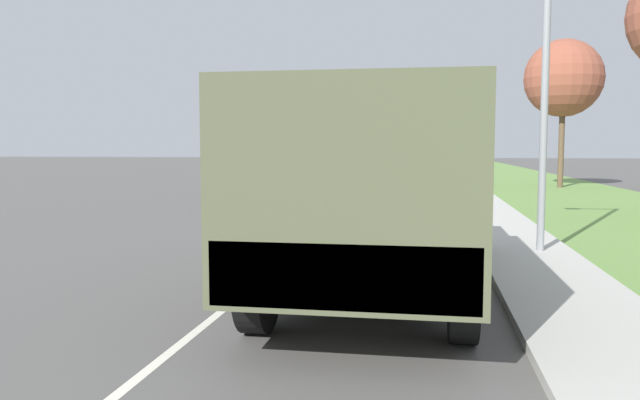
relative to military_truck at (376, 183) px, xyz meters
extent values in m
plane|color=#565451|center=(-1.84, 27.36, -1.59)|extent=(180.00, 180.00, 0.00)
cube|color=silver|center=(-1.84, 27.36, -1.58)|extent=(0.12, 120.00, 0.00)
cube|color=beige|center=(2.66, 27.36, -1.53)|extent=(1.80, 120.00, 0.12)
cube|color=#6B9347|center=(7.06, 27.36, -1.58)|extent=(7.00, 120.00, 0.02)
cube|color=#545B3D|center=(0.00, 2.89, -0.05)|extent=(2.57, 2.15, 1.86)
cube|color=#4C5138|center=(0.00, -0.94, 0.10)|extent=(2.57, 5.52, 2.17)
cube|color=#545B3D|center=(0.00, -3.65, -0.63)|extent=(2.44, 0.10, 0.60)
cube|color=red|center=(-0.96, -3.67, -0.43)|extent=(0.12, 0.06, 0.12)
cube|color=red|center=(0.96, -3.67, -0.43)|extent=(0.12, 0.06, 0.12)
cylinder|color=black|center=(-1.13, 2.78, -1.01)|extent=(0.30, 1.15, 1.15)
cylinder|color=black|center=(1.13, 2.78, -1.01)|extent=(0.30, 1.15, 1.15)
cylinder|color=black|center=(-1.13, -2.32, -1.01)|extent=(0.30, 1.15, 1.15)
cylinder|color=black|center=(1.13, -2.32, -1.01)|extent=(0.30, 1.15, 1.15)
cylinder|color=black|center=(-1.13, -0.67, -1.01)|extent=(0.30, 1.15, 1.15)
cylinder|color=black|center=(1.13, -0.67, -1.01)|extent=(0.30, 1.15, 1.15)
cube|color=maroon|center=(-3.98, 13.32, -1.04)|extent=(1.70, 4.68, 0.74)
cube|color=black|center=(-3.98, 13.41, -0.29)|extent=(1.50, 2.11, 0.75)
cylinder|color=black|center=(-4.73, 14.82, -1.27)|extent=(0.20, 0.64, 0.64)
cylinder|color=black|center=(-3.23, 14.82, -1.27)|extent=(0.20, 0.64, 0.64)
cylinder|color=black|center=(-4.73, 11.82, -1.27)|extent=(0.20, 0.64, 0.64)
cylinder|color=black|center=(-3.23, 11.82, -1.27)|extent=(0.20, 0.64, 0.64)
cube|color=navy|center=(0.27, 27.00, -1.03)|extent=(1.95, 4.57, 0.75)
cube|color=black|center=(0.27, 27.09, -0.28)|extent=(1.71, 2.06, 0.76)
cylinder|color=black|center=(-0.61, 28.46, -1.27)|extent=(0.20, 0.64, 0.64)
cylinder|color=black|center=(1.14, 28.46, -1.27)|extent=(0.20, 0.64, 0.64)
cylinder|color=black|center=(-0.61, 25.54, -1.27)|extent=(0.20, 0.64, 0.64)
cylinder|color=black|center=(1.14, 25.54, -1.27)|extent=(0.20, 0.64, 0.64)
cube|color=tan|center=(-4.01, 38.78, -1.04)|extent=(1.93, 4.47, 0.75)
cube|color=black|center=(-4.01, 38.87, -0.28)|extent=(1.69, 2.01, 0.76)
cylinder|color=black|center=(-4.88, 40.21, -1.27)|extent=(0.20, 0.64, 0.64)
cylinder|color=black|center=(-3.15, 40.21, -1.27)|extent=(0.20, 0.64, 0.64)
cylinder|color=black|center=(-4.88, 37.35, -1.27)|extent=(0.20, 0.64, 0.64)
cylinder|color=black|center=(-3.15, 37.35, -1.27)|extent=(0.20, 0.64, 0.64)
cube|color=silver|center=(0.04, 47.20, -1.04)|extent=(1.78, 4.50, 0.75)
cube|color=black|center=(0.04, 47.29, -0.28)|extent=(1.56, 2.03, 0.76)
cylinder|color=black|center=(-0.74, 48.64, -1.27)|extent=(0.20, 0.64, 0.64)
cylinder|color=black|center=(0.83, 48.64, -1.27)|extent=(0.20, 0.64, 0.64)
cylinder|color=black|center=(-0.74, 45.76, -1.27)|extent=(0.20, 0.64, 0.64)
cylinder|color=black|center=(0.83, 45.76, -1.27)|extent=(0.20, 0.64, 0.64)
cylinder|color=gray|center=(2.91, 3.35, 2.28)|extent=(0.14, 0.14, 7.49)
cylinder|color=brown|center=(7.61, 24.99, 0.70)|extent=(0.29, 0.29, 4.53)
sphere|color=brown|center=(7.61, 24.99, 4.06)|extent=(3.97, 3.97, 3.97)
camera|label=1|loc=(0.73, -9.06, 0.51)|focal=35.00mm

